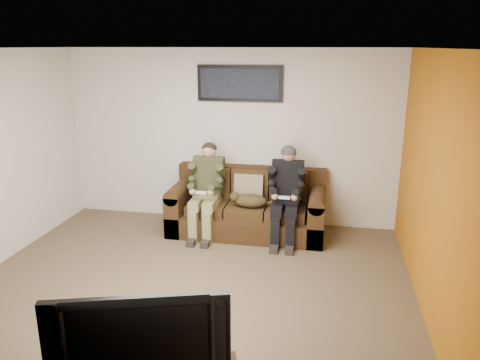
% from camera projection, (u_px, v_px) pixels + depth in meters
% --- Properties ---
extents(floor, '(5.00, 5.00, 0.00)m').
position_uv_depth(floor, '(188.00, 289.00, 5.25)').
color(floor, brown).
rests_on(floor, ground).
extents(ceiling, '(5.00, 5.00, 0.00)m').
position_uv_depth(ceiling, '(180.00, 48.00, 4.53)').
color(ceiling, silver).
rests_on(ceiling, ground).
extents(wall_back, '(5.00, 0.00, 5.00)m').
position_uv_depth(wall_back, '(230.00, 137.00, 7.01)').
color(wall_back, beige).
rests_on(wall_back, ground).
extents(wall_front, '(5.00, 0.00, 5.00)m').
position_uv_depth(wall_front, '(70.00, 279.00, 2.76)').
color(wall_front, beige).
rests_on(wall_front, ground).
extents(wall_right, '(0.00, 4.50, 4.50)m').
position_uv_depth(wall_right, '(437.00, 191.00, 4.43)').
color(wall_right, beige).
rests_on(wall_right, ground).
extents(accent_wall_right, '(0.00, 4.50, 4.50)m').
position_uv_depth(accent_wall_right, '(436.00, 191.00, 4.43)').
color(accent_wall_right, '#A96010').
rests_on(accent_wall_right, ground).
extents(sofa, '(2.20, 0.95, 0.90)m').
position_uv_depth(sofa, '(248.00, 208.00, 6.81)').
color(sofa, '#362210').
rests_on(sofa, ground).
extents(throw_pillow, '(0.42, 0.20, 0.42)m').
position_uv_depth(throw_pillow, '(249.00, 188.00, 6.77)').
color(throw_pillow, '#887459').
rests_on(throw_pillow, sofa).
extents(throw_blanket, '(0.45, 0.22, 0.08)m').
position_uv_depth(throw_blanket, '(208.00, 164.00, 7.04)').
color(throw_blanket, tan).
rests_on(throw_blanket, sofa).
extents(person_left, '(0.51, 0.87, 1.30)m').
position_uv_depth(person_left, '(207.00, 184.00, 6.63)').
color(person_left, '#8B8656').
rests_on(person_left, sofa).
extents(person_right, '(0.51, 0.86, 1.30)m').
position_uv_depth(person_right, '(287.00, 189.00, 6.43)').
color(person_right, black).
rests_on(person_right, sofa).
extents(cat, '(0.66, 0.26, 0.24)m').
position_uv_depth(cat, '(249.00, 200.00, 6.53)').
color(cat, '#4D3F1E').
rests_on(cat, sofa).
extents(framed_poster, '(1.25, 0.05, 0.52)m').
position_uv_depth(framed_poster, '(240.00, 83.00, 6.73)').
color(framed_poster, black).
rests_on(framed_poster, wall_back).
extents(television, '(1.19, 0.51, 0.69)m').
position_uv_depth(television, '(140.00, 334.00, 3.14)').
color(television, black).
rests_on(television, tv_stand).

